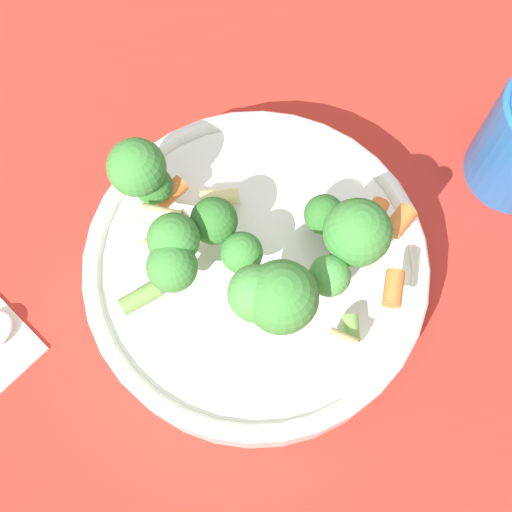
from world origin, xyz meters
name	(u,v)px	position (x,y,z in m)	size (l,w,h in m)	color
ground_plane	(256,282)	(0.00, 0.00, 0.00)	(3.00, 3.00, 0.00)	#B72D23
bowl	(256,272)	(0.00, 0.00, 0.03)	(0.25, 0.25, 0.05)	white
pasta_salad	(251,245)	(0.00, 0.00, 0.10)	(0.19, 0.21, 0.08)	#8CB766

